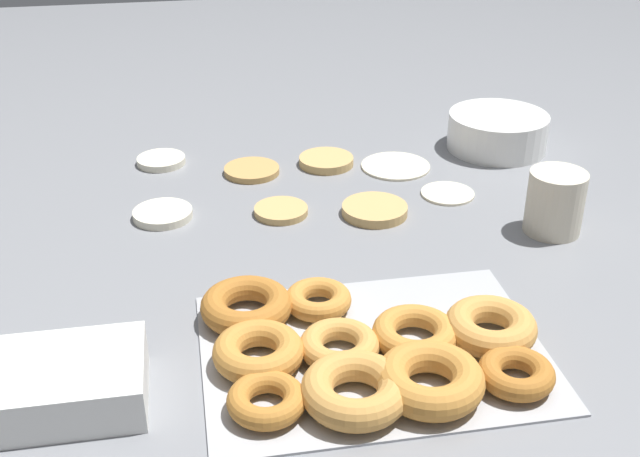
{
  "coord_description": "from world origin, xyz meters",
  "views": [
    {
      "loc": [
        -0.15,
        -1.04,
        0.55
      ],
      "look_at": [
        0.02,
        -0.1,
        0.04
      ],
      "focal_mm": 45.0,
      "sensor_mm": 36.0,
      "label": 1
    }
  ],
  "objects_px": {
    "pancake_1": "(161,160)",
    "paper_cup": "(555,202)",
    "pancake_6": "(396,165)",
    "container_stack": "(71,382)",
    "pancake_5": "(281,211)",
    "pancake_2": "(252,170)",
    "pancake_0": "(448,192)",
    "batter_bowl": "(497,132)",
    "donut_tray": "(367,350)",
    "pancake_3": "(163,214)",
    "pancake_4": "(326,161)",
    "pancake_7": "(374,209)"
  },
  "relations": [
    {
      "from": "pancake_1",
      "to": "pancake_2",
      "type": "distance_m",
      "value": 0.16
    },
    {
      "from": "pancake_5",
      "to": "pancake_6",
      "type": "bearing_deg",
      "value": 32.43
    },
    {
      "from": "pancake_1",
      "to": "pancake_7",
      "type": "distance_m",
      "value": 0.4
    },
    {
      "from": "pancake_5",
      "to": "batter_bowl",
      "type": "relative_size",
      "value": 0.47
    },
    {
      "from": "pancake_5",
      "to": "pancake_6",
      "type": "xyz_separation_m",
      "value": [
        0.21,
        0.14,
        -0.0
      ]
    },
    {
      "from": "pancake_5",
      "to": "container_stack",
      "type": "xyz_separation_m",
      "value": [
        -0.27,
        -0.38,
        0.02
      ]
    },
    {
      "from": "pancake_1",
      "to": "pancake_2",
      "type": "relative_size",
      "value": 0.89
    },
    {
      "from": "batter_bowl",
      "to": "paper_cup",
      "type": "bearing_deg",
      "value": -96.37
    },
    {
      "from": "pancake_4",
      "to": "pancake_5",
      "type": "relative_size",
      "value": 1.14
    },
    {
      "from": "pancake_4",
      "to": "pancake_5",
      "type": "height_order",
      "value": "pancake_4"
    },
    {
      "from": "pancake_5",
      "to": "donut_tray",
      "type": "height_order",
      "value": "donut_tray"
    },
    {
      "from": "pancake_1",
      "to": "paper_cup",
      "type": "distance_m",
      "value": 0.65
    },
    {
      "from": "pancake_0",
      "to": "pancake_3",
      "type": "relative_size",
      "value": 0.95
    },
    {
      "from": "pancake_1",
      "to": "pancake_7",
      "type": "relative_size",
      "value": 0.83
    },
    {
      "from": "pancake_5",
      "to": "pancake_7",
      "type": "height_order",
      "value": "pancake_7"
    },
    {
      "from": "pancake_2",
      "to": "container_stack",
      "type": "distance_m",
      "value": 0.59
    },
    {
      "from": "pancake_5",
      "to": "pancake_0",
      "type": "bearing_deg",
      "value": 4.03
    },
    {
      "from": "pancake_6",
      "to": "donut_tray",
      "type": "height_order",
      "value": "donut_tray"
    },
    {
      "from": "pancake_1",
      "to": "batter_bowl",
      "type": "height_order",
      "value": "batter_bowl"
    },
    {
      "from": "pancake_2",
      "to": "pancake_6",
      "type": "bearing_deg",
      "value": -4.53
    },
    {
      "from": "pancake_6",
      "to": "container_stack",
      "type": "height_order",
      "value": "container_stack"
    },
    {
      "from": "pancake_5",
      "to": "container_stack",
      "type": "height_order",
      "value": "container_stack"
    },
    {
      "from": "pancake_1",
      "to": "paper_cup",
      "type": "xyz_separation_m",
      "value": [
        0.55,
        -0.34,
        0.04
      ]
    },
    {
      "from": "pancake_6",
      "to": "pancake_4",
      "type": "bearing_deg",
      "value": 164.49
    },
    {
      "from": "pancake_5",
      "to": "donut_tray",
      "type": "xyz_separation_m",
      "value": [
        0.04,
        -0.37,
        0.01
      ]
    },
    {
      "from": "pancake_5",
      "to": "container_stack",
      "type": "relative_size",
      "value": 0.53
    },
    {
      "from": "pancake_3",
      "to": "batter_bowl",
      "type": "xyz_separation_m",
      "value": [
        0.59,
        0.17,
        0.03
      ]
    },
    {
      "from": "pancake_0",
      "to": "pancake_6",
      "type": "relative_size",
      "value": 0.72
    },
    {
      "from": "batter_bowl",
      "to": "paper_cup",
      "type": "xyz_separation_m",
      "value": [
        -0.03,
        -0.31,
        0.01
      ]
    },
    {
      "from": "pancake_4",
      "to": "container_stack",
      "type": "height_order",
      "value": "container_stack"
    },
    {
      "from": "pancake_5",
      "to": "pancake_2",
      "type": "bearing_deg",
      "value": 100.28
    },
    {
      "from": "pancake_1",
      "to": "donut_tray",
      "type": "distance_m",
      "value": 0.64
    },
    {
      "from": "pancake_0",
      "to": "paper_cup",
      "type": "height_order",
      "value": "paper_cup"
    },
    {
      "from": "pancake_6",
      "to": "batter_bowl",
      "type": "xyz_separation_m",
      "value": [
        0.2,
        0.05,
        0.03
      ]
    },
    {
      "from": "pancake_0",
      "to": "pancake_3",
      "type": "height_order",
      "value": "pancake_3"
    },
    {
      "from": "paper_cup",
      "to": "pancake_4",
      "type": "bearing_deg",
      "value": 133.74
    },
    {
      "from": "donut_tray",
      "to": "container_stack",
      "type": "bearing_deg",
      "value": -178.23
    },
    {
      "from": "pancake_0",
      "to": "container_stack",
      "type": "xyz_separation_m",
      "value": [
        -0.54,
        -0.4,
        0.02
      ]
    },
    {
      "from": "pancake_1",
      "to": "pancake_6",
      "type": "distance_m",
      "value": 0.4
    },
    {
      "from": "pancake_7",
      "to": "batter_bowl",
      "type": "relative_size",
      "value": 0.57
    },
    {
      "from": "pancake_1",
      "to": "pancake_7",
      "type": "bearing_deg",
      "value": -37.94
    },
    {
      "from": "pancake_3",
      "to": "container_stack",
      "type": "distance_m",
      "value": 0.41
    },
    {
      "from": "pancake_7",
      "to": "donut_tray",
      "type": "distance_m",
      "value": 0.36
    },
    {
      "from": "pancake_6",
      "to": "batter_bowl",
      "type": "relative_size",
      "value": 0.67
    },
    {
      "from": "pancake_6",
      "to": "donut_tray",
      "type": "xyz_separation_m",
      "value": [
        -0.17,
        -0.51,
        0.01
      ]
    },
    {
      "from": "pancake_5",
      "to": "container_stack",
      "type": "distance_m",
      "value": 0.47
    },
    {
      "from": "pancake_0",
      "to": "pancake_2",
      "type": "distance_m",
      "value": 0.33
    },
    {
      "from": "pancake_4",
      "to": "pancake_5",
      "type": "bearing_deg",
      "value": -120.93
    },
    {
      "from": "pancake_7",
      "to": "donut_tray",
      "type": "height_order",
      "value": "donut_tray"
    },
    {
      "from": "pancake_0",
      "to": "donut_tray",
      "type": "bearing_deg",
      "value": -119.58
    }
  ]
}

